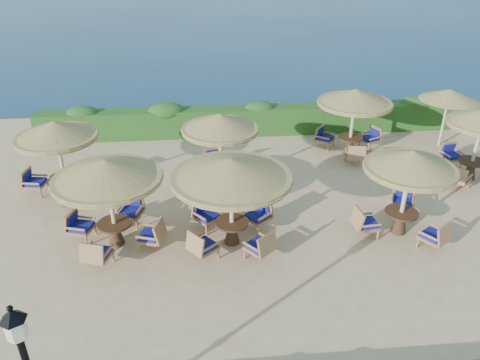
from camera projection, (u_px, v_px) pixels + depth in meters
ground at (273, 223)px, 14.35m from camera, size 120.00×120.00×0.00m
hedge at (248, 121)px, 20.39m from camera, size 18.00×0.90×1.20m
extra_parasol at (449, 95)px, 18.51m from camera, size 2.30×2.30×2.41m
cafe_set_0 at (109, 186)px, 12.53m from camera, size 2.98×2.98×2.65m
cafe_set_1 at (231, 183)px, 12.54m from camera, size 3.34×3.34×2.65m
cafe_set_2 at (408, 177)px, 13.04m from camera, size 2.72×2.76×2.65m
cafe_set_3 at (58, 144)px, 14.99m from camera, size 2.75×2.75×2.65m
cafe_set_4 at (220, 136)px, 15.59m from camera, size 2.74×2.74×2.65m
cafe_set_5 at (354, 107)px, 17.92m from camera, size 2.89×2.89×2.65m
cafe_set_6 at (480, 132)px, 16.07m from camera, size 2.73×2.64×2.65m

